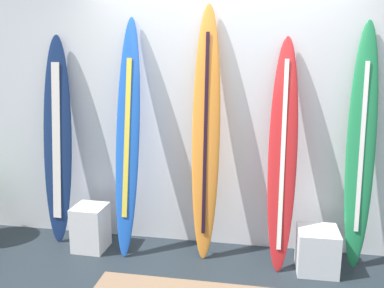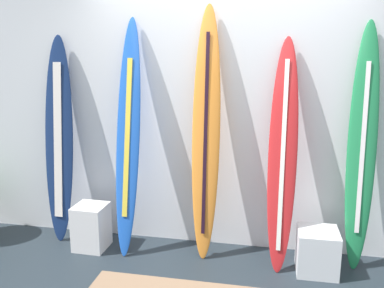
% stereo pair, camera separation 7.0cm
% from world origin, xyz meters
% --- Properties ---
extents(wall_back, '(7.20, 0.20, 2.80)m').
position_xyz_m(wall_back, '(0.00, 1.30, 1.40)').
color(wall_back, silver).
rests_on(wall_back, ground).
extents(surfboard_navy, '(0.31, 0.28, 2.02)m').
position_xyz_m(surfboard_navy, '(-1.58, 1.03, 1.00)').
color(surfboard_navy, navy).
rests_on(surfboard_navy, ground).
extents(surfboard_cobalt, '(0.23, 0.47, 2.18)m').
position_xyz_m(surfboard_cobalt, '(-0.84, 0.95, 1.07)').
color(surfboard_cobalt, blue).
rests_on(surfboard_cobalt, ground).
extents(surfboard_sunset, '(0.26, 0.37, 2.28)m').
position_xyz_m(surfboard_sunset, '(-0.12, 1.00, 1.12)').
color(surfboard_sunset, orange).
rests_on(surfboard_sunset, ground).
extents(surfboard_crimson, '(0.26, 0.48, 2.00)m').
position_xyz_m(surfboard_crimson, '(0.56, 0.94, 1.00)').
color(surfboard_crimson, red).
rests_on(surfboard_crimson, ground).
extents(surfboard_emerald, '(0.25, 0.31, 2.13)m').
position_xyz_m(surfboard_emerald, '(1.21, 1.04, 1.05)').
color(surfboard_emerald, '#21814A').
rests_on(surfboard_emerald, ground).
extents(display_block_left, '(0.30, 0.30, 0.43)m').
position_xyz_m(display_block_left, '(-1.21, 0.86, 0.22)').
color(display_block_left, white).
rests_on(display_block_left, ground).
extents(display_block_center, '(0.35, 0.35, 0.38)m').
position_xyz_m(display_block_center, '(0.89, 0.83, 0.19)').
color(display_block_center, silver).
rests_on(display_block_center, ground).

